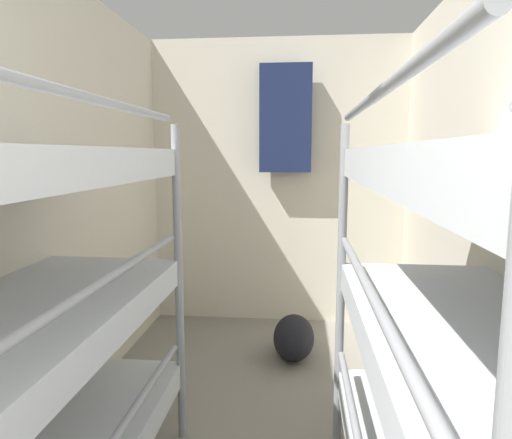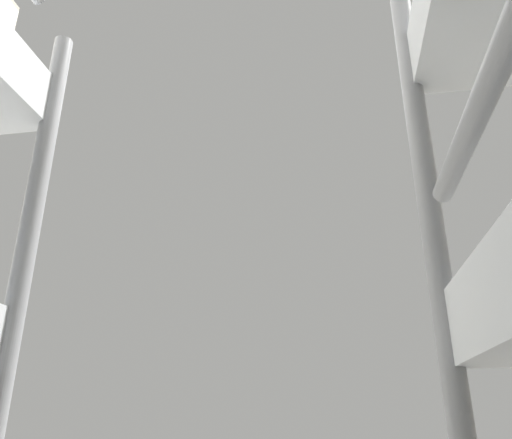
% 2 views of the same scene
% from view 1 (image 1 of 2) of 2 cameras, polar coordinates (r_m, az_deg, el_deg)
% --- Properties ---
extents(wall_left, '(0.06, 4.34, 2.52)m').
position_cam_1_polar(wall_left, '(2.40, -28.87, 0.79)').
color(wall_left, beige).
rests_on(wall_left, ground_plane).
extents(wall_back, '(2.36, 0.06, 2.52)m').
position_cam_1_polar(wall_back, '(4.12, 2.70, 4.49)').
color(wall_back, beige).
rests_on(wall_back, ground_plane).
extents(bunk_stack_right_near, '(0.72, 1.87, 1.71)m').
position_cam_1_polar(bunk_stack_right_near, '(1.50, 27.82, -16.16)').
color(bunk_stack_right_near, gray).
rests_on(bunk_stack_right_near, ground_plane).
extents(duffel_bag, '(0.31, 0.53, 0.31)m').
position_cam_1_polar(duffel_bag, '(3.57, 4.74, -14.45)').
color(duffel_bag, black).
rests_on(duffel_bag, ground_plane).
extents(hanging_coat, '(0.44, 0.12, 0.90)m').
position_cam_1_polar(hanging_coat, '(3.96, 3.73, 12.45)').
color(hanging_coat, '#192347').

